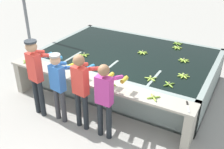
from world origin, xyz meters
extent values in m
plane|color=#A3A099|center=(0.00, 0.00, 0.00)|extent=(80.00, 80.00, 0.00)
cube|color=gray|center=(0.00, 1.95, 0.03)|extent=(4.45, 2.99, 0.06)
cube|color=gray|center=(0.00, 0.51, 0.43)|extent=(4.45, 0.12, 0.86)
cube|color=gray|center=(0.00, 3.38, 0.43)|extent=(4.45, 0.12, 0.86)
cube|color=gray|center=(-2.17, 1.95, 0.43)|extent=(0.12, 2.99, 0.86)
cube|color=gray|center=(2.17, 1.95, 0.43)|extent=(0.12, 2.99, 0.86)
cube|color=black|center=(0.00, 1.95, 0.45)|extent=(4.21, 2.75, 0.79)
cube|color=gray|center=(-1.11, 0.97, 0.43)|extent=(0.06, 0.80, 0.86)
cube|color=gray|center=(0.00, 0.97, 0.43)|extent=(0.06, 0.80, 0.86)
cube|color=gray|center=(1.11, 0.97, 0.43)|extent=(0.06, 0.80, 0.86)
cube|color=#A8A393|center=(0.00, 0.23, 0.83)|extent=(4.45, 0.45, 0.05)
cube|color=#A8A393|center=(-2.13, 0.23, 0.40)|extent=(0.16, 0.41, 0.81)
cube|color=#A8A393|center=(2.13, 0.23, 0.40)|extent=(0.16, 0.41, 0.81)
cylinder|color=#1E2328|center=(-1.13, -0.36, 0.43)|extent=(0.11, 0.11, 0.87)
cylinder|color=#1E2328|center=(-0.94, -0.40, 0.43)|extent=(0.11, 0.11, 0.87)
cube|color=#DB3D33|center=(-1.03, -0.38, 1.18)|extent=(0.34, 0.22, 0.62)
sphere|color=tan|center=(-1.03, -0.38, 1.63)|extent=(0.24, 0.24, 0.24)
cylinder|color=#282D33|center=(-1.03, -0.38, 1.74)|extent=(0.25, 0.25, 0.04)
cylinder|color=#DB3D33|center=(-1.15, -0.11, 1.40)|extent=(0.13, 0.32, 0.18)
cylinder|color=teal|center=(-1.11, 0.14, 1.23)|extent=(0.12, 0.21, 0.08)
cylinder|color=#DB3D33|center=(-0.83, -0.16, 1.40)|extent=(0.13, 0.32, 0.18)
cylinder|color=teal|center=(-0.79, 0.08, 1.23)|extent=(0.12, 0.21, 0.08)
cylinder|color=#38383D|center=(-0.58, -0.31, 0.38)|extent=(0.11, 0.11, 0.77)
cylinder|color=#38383D|center=(-0.39, -0.34, 0.38)|extent=(0.11, 0.11, 0.77)
cube|color=blue|center=(-0.48, -0.33, 1.04)|extent=(0.34, 0.22, 0.54)
sphere|color=tan|center=(-0.48, -0.33, 1.45)|extent=(0.21, 0.21, 0.21)
cylinder|color=#9E9E99|center=(-0.48, -0.33, 1.54)|extent=(0.22, 0.22, 0.04)
cylinder|color=blue|center=(-0.61, -0.06, 1.23)|extent=(0.13, 0.32, 0.18)
cylinder|color=gold|center=(-0.57, 0.19, 1.06)|extent=(0.11, 0.21, 0.08)
cylinder|color=blue|center=(-0.29, -0.11, 1.23)|extent=(0.13, 0.32, 0.18)
cylinder|color=gold|center=(-0.25, 0.14, 1.06)|extent=(0.11, 0.21, 0.08)
cylinder|color=#1E2328|center=(-0.03, -0.29, 0.41)|extent=(0.11, 0.11, 0.83)
cylinder|color=#1E2328|center=(0.16, -0.31, 0.41)|extent=(0.11, 0.11, 0.83)
cube|color=#DB3D33|center=(0.07, -0.30, 1.12)|extent=(0.34, 0.21, 0.58)
sphere|color=#896042|center=(0.07, -0.30, 1.55)|extent=(0.22, 0.22, 0.22)
cylinder|color=#DB3D33|center=(-0.06, -0.03, 1.32)|extent=(0.12, 0.32, 0.18)
cylinder|color=teal|center=(-0.03, 0.21, 1.16)|extent=(0.11, 0.21, 0.08)
cylinder|color=#DB3D33|center=(0.26, -0.07, 1.32)|extent=(0.12, 0.32, 0.18)
cylinder|color=teal|center=(0.29, 0.17, 1.16)|extent=(0.11, 0.21, 0.08)
cylinder|color=#1E2328|center=(0.52, -0.32, 0.40)|extent=(0.11, 0.11, 0.79)
cylinder|color=#1E2328|center=(0.72, -0.32, 0.40)|extent=(0.11, 0.11, 0.79)
cube|color=#BC388E|center=(0.62, -0.32, 1.07)|extent=(0.32, 0.17, 0.56)
sphere|color=#896042|center=(0.62, -0.32, 1.49)|extent=(0.21, 0.21, 0.21)
cylinder|color=#BC388E|center=(0.46, -0.07, 1.27)|extent=(0.08, 0.31, 0.18)
cylinder|color=gold|center=(0.46, 0.18, 1.11)|extent=(0.09, 0.20, 0.08)
cylinder|color=#BC388E|center=(0.78, -0.07, 1.27)|extent=(0.08, 0.31, 0.18)
cylinder|color=gold|center=(0.78, 0.18, 1.11)|extent=(0.09, 0.20, 0.08)
ellipsoid|color=#9EC642|center=(1.03, 2.82, 0.87)|extent=(0.06, 0.17, 0.04)
ellipsoid|color=#9EC642|center=(1.08, 2.84, 0.87)|extent=(0.16, 0.13, 0.04)
ellipsoid|color=#9EC642|center=(1.09, 2.89, 0.87)|extent=(0.17, 0.10, 0.04)
ellipsoid|color=#9EC642|center=(1.05, 2.92, 0.87)|extent=(0.06, 0.17, 0.04)
ellipsoid|color=#9EC642|center=(1.00, 2.90, 0.87)|extent=(0.16, 0.13, 0.04)
ellipsoid|color=#9EC642|center=(0.99, 2.85, 0.87)|extent=(0.17, 0.10, 0.04)
cylinder|color=tan|center=(1.04, 2.87, 0.91)|extent=(0.03, 0.03, 0.04)
ellipsoid|color=#9EC642|center=(1.12, 0.85, 0.87)|extent=(0.17, 0.11, 0.04)
ellipsoid|color=#9EC642|center=(1.11, 0.92, 0.87)|extent=(0.14, 0.15, 0.04)
ellipsoid|color=#9EC642|center=(1.04, 0.92, 0.87)|extent=(0.11, 0.17, 0.04)
ellipsoid|color=#9EC642|center=(1.01, 0.87, 0.87)|extent=(0.17, 0.06, 0.04)
ellipsoid|color=#9EC642|center=(1.06, 0.82, 0.87)|extent=(0.06, 0.17, 0.04)
cylinder|color=tan|center=(1.07, 0.88, 0.91)|extent=(0.03, 0.03, 0.04)
ellipsoid|color=#9EC642|center=(-0.75, 0.74, 0.87)|extent=(0.17, 0.10, 0.04)
ellipsoid|color=#9EC642|center=(-0.80, 0.77, 0.87)|extent=(0.05, 0.17, 0.04)
ellipsoid|color=#9EC642|center=(-0.85, 0.73, 0.87)|extent=(0.17, 0.08, 0.04)
ellipsoid|color=#9EC642|center=(-0.83, 0.67, 0.87)|extent=(0.12, 0.16, 0.04)
ellipsoid|color=#9EC642|center=(-0.76, 0.68, 0.87)|extent=(0.14, 0.15, 0.04)
cylinder|color=tan|center=(-0.80, 0.72, 0.91)|extent=(0.03, 0.03, 0.04)
ellipsoid|color=#8CB738|center=(-0.85, 1.19, 0.87)|extent=(0.17, 0.10, 0.04)
ellipsoid|color=#8CB738|center=(-0.86, 1.25, 0.87)|extent=(0.14, 0.15, 0.04)
ellipsoid|color=#8CB738|center=(-0.93, 1.26, 0.87)|extent=(0.12, 0.17, 0.04)
ellipsoid|color=#8CB738|center=(-0.95, 1.20, 0.87)|extent=(0.17, 0.07, 0.04)
ellipsoid|color=#8CB738|center=(-0.91, 1.16, 0.87)|extent=(0.05, 0.17, 0.04)
cylinder|color=tan|center=(-0.90, 1.21, 0.91)|extent=(0.03, 0.03, 0.04)
ellipsoid|color=#9EC642|center=(1.63, 1.40, 0.87)|extent=(0.09, 0.17, 0.04)
ellipsoid|color=#9EC642|center=(1.59, 1.36, 0.87)|extent=(0.17, 0.09, 0.04)
ellipsoid|color=#9EC642|center=(1.60, 1.32, 0.87)|extent=(0.16, 0.12, 0.04)
ellipsoid|color=#9EC642|center=(1.64, 1.29, 0.87)|extent=(0.05, 0.17, 0.04)
ellipsoid|color=#9EC642|center=(1.69, 1.31, 0.87)|extent=(0.15, 0.14, 0.04)
ellipsoid|color=#9EC642|center=(1.70, 1.35, 0.87)|extent=(0.17, 0.06, 0.04)
ellipsoid|color=#9EC642|center=(1.68, 1.39, 0.87)|extent=(0.12, 0.16, 0.04)
cylinder|color=tan|center=(1.65, 1.35, 0.91)|extent=(0.03, 0.03, 0.04)
ellipsoid|color=#9EC642|center=(0.33, 2.14, 0.87)|extent=(0.10, 0.17, 0.04)
ellipsoid|color=#9EC642|center=(0.30, 2.11, 0.87)|extent=(0.17, 0.08, 0.04)
ellipsoid|color=#9EC642|center=(0.30, 2.06, 0.87)|extent=(0.16, 0.13, 0.04)
ellipsoid|color=#9EC642|center=(0.35, 2.04, 0.87)|extent=(0.05, 0.17, 0.04)
ellipsoid|color=#9EC642|center=(0.39, 2.06, 0.87)|extent=(0.15, 0.14, 0.04)
ellipsoid|color=#9EC642|center=(0.40, 2.10, 0.87)|extent=(0.17, 0.06, 0.04)
ellipsoid|color=#9EC642|center=(0.38, 2.14, 0.87)|extent=(0.11, 0.17, 0.04)
cylinder|color=tan|center=(0.35, 2.09, 0.91)|extent=(0.03, 0.03, 0.04)
ellipsoid|color=#9EC642|center=(1.41, 2.09, 0.87)|extent=(0.09, 0.17, 0.04)
ellipsoid|color=#9EC642|center=(1.46, 2.10, 0.87)|extent=(0.12, 0.16, 0.04)
ellipsoid|color=#9EC642|center=(1.49, 2.14, 0.87)|extent=(0.17, 0.05, 0.04)
ellipsoid|color=#9EC642|center=(1.47, 2.18, 0.87)|extent=(0.14, 0.15, 0.04)
ellipsoid|color=#9EC642|center=(1.42, 2.20, 0.87)|extent=(0.06, 0.17, 0.04)
ellipsoid|color=#9EC642|center=(1.38, 2.17, 0.87)|extent=(0.16, 0.12, 0.04)
ellipsoid|color=#9EC642|center=(1.38, 2.13, 0.87)|extent=(0.17, 0.09, 0.04)
cylinder|color=tan|center=(1.43, 2.14, 0.91)|extent=(0.03, 0.03, 0.04)
ellipsoid|color=#75A333|center=(0.91, 3.21, 0.87)|extent=(0.16, 0.12, 0.04)
ellipsoid|color=#75A333|center=(0.91, 3.15, 0.87)|extent=(0.17, 0.11, 0.04)
ellipsoid|color=#75A333|center=(0.96, 3.13, 0.87)|extent=(0.04, 0.17, 0.04)
ellipsoid|color=#75A333|center=(1.01, 3.15, 0.87)|extent=(0.16, 0.12, 0.04)
ellipsoid|color=#75A333|center=(1.01, 3.21, 0.87)|extent=(0.17, 0.11, 0.04)
ellipsoid|color=#75A333|center=(0.96, 3.24, 0.87)|extent=(0.04, 0.17, 0.04)
cylinder|color=tan|center=(0.96, 3.18, 0.91)|extent=(0.03, 0.03, 0.04)
ellipsoid|color=#75A333|center=(1.46, 0.78, 0.87)|extent=(0.13, 0.16, 0.04)
ellipsoid|color=#75A333|center=(1.53, 0.79, 0.87)|extent=(0.16, 0.13, 0.04)
ellipsoid|color=#75A333|center=(1.53, 0.87, 0.87)|extent=(0.13, 0.16, 0.04)
ellipsoid|color=#75A333|center=(1.45, 0.86, 0.87)|extent=(0.16, 0.13, 0.04)
cylinder|color=tan|center=(1.49, 0.83, 0.91)|extent=(0.03, 0.03, 0.04)
ellipsoid|color=#93BC3D|center=(-1.91, 0.26, 0.87)|extent=(0.12, 0.16, 0.04)
ellipsoid|color=#93BC3D|center=(-1.94, 0.20, 0.87)|extent=(0.17, 0.07, 0.04)
ellipsoid|color=#93BC3D|center=(-1.89, 0.16, 0.87)|extent=(0.05, 0.17, 0.04)
ellipsoid|color=#93BC3D|center=(-1.83, 0.19, 0.87)|extent=(0.17, 0.10, 0.04)
ellipsoid|color=#93BC3D|center=(-1.85, 0.26, 0.87)|extent=(0.14, 0.15, 0.04)
cylinder|color=tan|center=(-1.88, 0.22, 0.91)|extent=(0.03, 0.03, 0.04)
ellipsoid|color=#93BC3D|center=(0.45, 0.17, 0.87)|extent=(0.12, 0.16, 0.04)
ellipsoid|color=#93BC3D|center=(0.48, 0.23, 0.87)|extent=(0.17, 0.08, 0.04)
ellipsoid|color=#93BC3D|center=(0.43, 0.27, 0.87)|extent=(0.05, 0.17, 0.04)
ellipsoid|color=#93BC3D|center=(0.37, 0.24, 0.87)|extent=(0.17, 0.10, 0.04)
ellipsoid|color=#93BC3D|center=(0.39, 0.17, 0.87)|extent=(0.14, 0.15, 0.04)
cylinder|color=tan|center=(0.42, 0.22, 0.91)|extent=(0.03, 0.03, 0.04)
ellipsoid|color=#93BC3D|center=(1.44, 0.24, 0.87)|extent=(0.15, 0.14, 0.04)
ellipsoid|color=#93BC3D|center=(1.36, 0.24, 0.87)|extent=(0.14, 0.15, 0.04)
ellipsoid|color=#93BC3D|center=(1.35, 0.17, 0.87)|extent=(0.15, 0.14, 0.04)
ellipsoid|color=#93BC3D|center=(1.43, 0.16, 0.87)|extent=(0.14, 0.15, 0.04)
cylinder|color=tan|center=(1.39, 0.20, 0.91)|extent=(0.03, 0.03, 0.04)
cube|color=silver|center=(-0.02, 0.01, 0.86)|extent=(0.13, 0.19, 0.00)
cube|color=black|center=(-0.12, 0.18, 0.86)|extent=(0.07, 0.10, 0.02)
cube|color=silver|center=(2.07, 0.16, 0.86)|extent=(0.10, 0.20, 0.00)
cube|color=black|center=(2.00, 0.35, 0.86)|extent=(0.06, 0.10, 0.02)
cylinder|color=slate|center=(-3.23, 1.60, 1.60)|extent=(0.09, 0.09, 3.20)
camera|label=1|loc=(2.75, -3.83, 3.60)|focal=42.00mm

